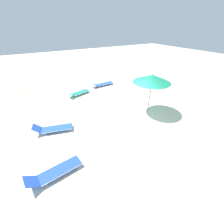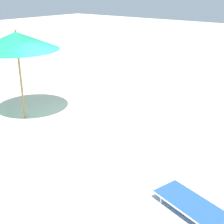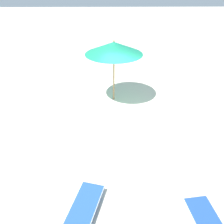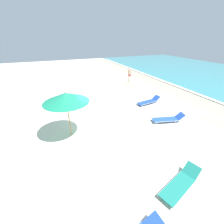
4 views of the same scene
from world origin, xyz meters
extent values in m
cube|color=beige|center=(0.00, 0.00, -0.08)|extent=(60.00, 60.00, 0.16)
cube|color=#B3A68B|center=(9.05, 5.27, 0.00)|extent=(2.62, 1.73, 0.00)
cylinder|color=#9E7547|center=(0.71, -1.93, 1.17)|extent=(0.06, 0.06, 2.34)
cone|color=#1E936B|center=(0.71, -1.93, 2.34)|extent=(2.40, 2.40, 0.50)
cylinder|color=#166E50|center=(0.71, -1.93, 2.10)|extent=(2.33, 2.33, 0.01)
sphere|color=#9E7547|center=(0.71, -1.93, 2.62)|extent=(0.07, 0.07, 0.07)
cube|color=blue|center=(1.57, 4.12, 0.17)|extent=(1.02, 1.77, 0.03)
cylinder|color=silver|center=(1.28, 4.20, 0.17)|extent=(0.47, 1.62, 0.03)
cylinder|color=silver|center=(1.86, 4.04, 0.17)|extent=(0.47, 1.62, 0.03)
cube|color=blue|center=(1.85, 5.12, 0.36)|extent=(0.67, 0.56, 0.39)
cylinder|color=silver|center=(1.16, 3.56, 0.08)|extent=(0.03, 0.03, 0.16)
cylinder|color=silver|center=(1.65, 3.43, 0.08)|extent=(0.03, 0.03, 0.16)
cylinder|color=silver|center=(1.50, 4.82, 0.08)|extent=(0.03, 0.03, 0.16)
cylinder|color=silver|center=(1.99, 4.68, 0.08)|extent=(0.03, 0.03, 0.16)
cube|color=#1E8475|center=(5.82, 1.18, 0.17)|extent=(1.05, 1.73, 0.03)
cylinder|color=silver|center=(5.53, 1.09, 0.17)|extent=(0.51, 1.56, 0.03)
cylinder|color=silver|center=(6.10, 1.26, 0.17)|extent=(0.51, 1.56, 0.03)
cube|color=#1E8475|center=(5.51, 2.17, 0.34)|extent=(0.69, 0.61, 0.35)
cylinder|color=silver|center=(5.76, 0.49, 0.08)|extent=(0.03, 0.03, 0.16)
cylinder|color=silver|center=(6.25, 0.64, 0.08)|extent=(0.03, 0.03, 0.16)
cylinder|color=silver|center=(5.39, 1.71, 0.08)|extent=(0.03, 0.03, 0.16)
cylinder|color=silver|center=(5.87, 1.86, 0.08)|extent=(0.03, 0.03, 0.16)
cube|color=blue|center=(-1.36, 4.65, 0.17)|extent=(0.83, 1.78, 0.03)
cylinder|color=silver|center=(-1.65, 4.61, 0.17)|extent=(0.26, 1.71, 0.03)
cylinder|color=silver|center=(-1.06, 4.69, 0.17)|extent=(0.26, 1.71, 0.03)
cube|color=blue|center=(-1.50, 5.72, 0.34)|extent=(0.63, 0.53, 0.36)
cylinder|color=silver|center=(-1.52, 3.95, 0.08)|extent=(0.03, 0.03, 0.16)
cylinder|color=silver|center=(-1.01, 4.02, 0.08)|extent=(0.03, 0.03, 0.16)
cylinder|color=silver|center=(-1.70, 5.28, 0.08)|extent=(0.03, 0.03, 0.16)
cylinder|color=silver|center=(-1.19, 5.35, 0.08)|extent=(0.03, 0.03, 0.16)
cube|color=blue|center=(6.66, -1.59, 0.17)|extent=(0.72, 1.89, 0.03)
cylinder|color=silver|center=(6.36, -1.61, 0.17)|extent=(0.15, 1.85, 0.03)
cylinder|color=silver|center=(6.96, -1.58, 0.17)|extent=(0.15, 1.85, 0.03)
cube|color=blue|center=(6.59, -0.43, 0.31)|extent=(0.61, 0.53, 0.30)
cylinder|color=silver|center=(6.46, -2.33, 0.08)|extent=(0.03, 0.03, 0.16)
cylinder|color=silver|center=(6.96, -2.30, 0.08)|extent=(0.03, 0.03, 0.16)
cylinder|color=silver|center=(6.36, -0.89, 0.08)|extent=(0.03, 0.03, 0.16)
cylinder|color=silver|center=(6.87, -0.86, 0.08)|extent=(0.03, 0.03, 0.16)
camera|label=1|loc=(-5.94, 4.86, 5.38)|focal=24.00mm
camera|label=2|loc=(5.92, 5.70, 3.73)|focal=50.00mm
camera|label=3|loc=(0.93, 8.10, 5.28)|focal=40.00mm
camera|label=4|loc=(8.27, -2.46, 5.20)|focal=24.00mm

